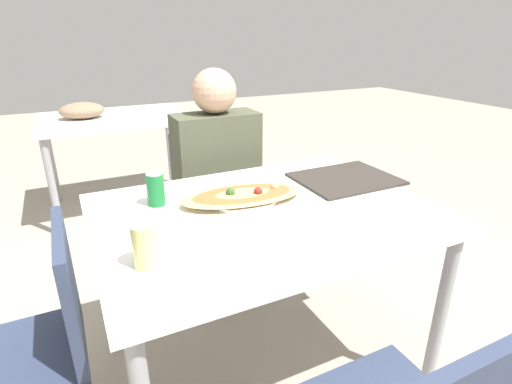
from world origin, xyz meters
TOP-DOWN VIEW (x-y plane):
  - ground_plane at (0.00, 0.00)m, footprint 14.00×14.00m
  - dining_table at (0.00, 0.00)m, footprint 1.22×0.90m
  - chair_far_seated at (0.07, 0.78)m, footprint 0.40×0.40m
  - chair_side_left at (-0.80, -0.07)m, footprint 0.40×0.40m
  - person_seated at (0.07, 0.67)m, footprint 0.43×0.24m
  - pizza_main at (-0.04, 0.10)m, footprint 0.50×0.28m
  - soda_can at (-0.35, 0.22)m, footprint 0.07×0.07m
  - drink_glass at (-0.47, -0.20)m, footprint 0.07×0.07m
  - serving_tray at (0.46, 0.12)m, footprint 0.42×0.34m
  - background_table at (-0.30, 2.06)m, footprint 1.10×0.80m

SIDE VIEW (x-z plane):
  - ground_plane at x=0.00m, z-range 0.00..0.00m
  - chair_far_seated at x=0.07m, z-range 0.07..0.92m
  - chair_side_left at x=-0.80m, z-range 0.07..0.92m
  - dining_table at x=0.00m, z-range 0.30..1.06m
  - background_table at x=-0.30m, z-range 0.26..1.13m
  - person_seated at x=0.07m, z-range 0.11..1.32m
  - serving_tray at x=0.46m, z-range 0.75..0.77m
  - pizza_main at x=-0.04m, z-range 0.75..0.81m
  - soda_can at x=-0.35m, z-range 0.75..0.88m
  - drink_glass at x=-0.47m, z-range 0.75..0.88m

